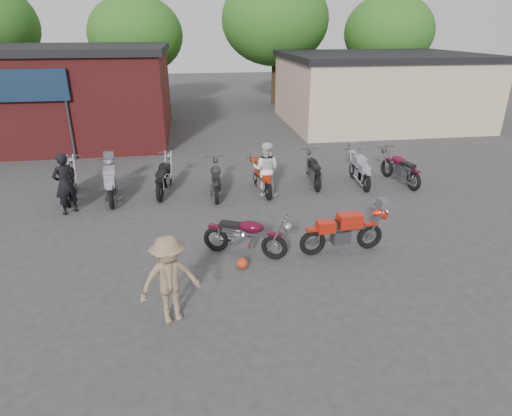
{
  "coord_description": "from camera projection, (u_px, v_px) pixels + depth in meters",
  "views": [
    {
      "loc": [
        -1.92,
        -8.12,
        5.08
      ],
      "look_at": [
        -0.42,
        1.57,
        0.9
      ],
      "focal_mm": 30.0,
      "sensor_mm": 36.0,
      "label": 1
    }
  ],
  "objects": [
    {
      "name": "ground",
      "position": [
        285.0,
        270.0,
        9.65
      ],
      "size": [
        90.0,
        90.0,
        0.0
      ],
      "primitive_type": "plane",
      "color": "#323234"
    },
    {
      "name": "person_tan",
      "position": [
        170.0,
        280.0,
        7.7
      ],
      "size": [
        1.26,
        0.94,
        1.73
      ],
      "primitive_type": "imported",
      "rotation": [
        0.0,
        0.0,
        0.29
      ],
      "color": "#7C674D",
      "rests_on": "ground"
    },
    {
      "name": "stucco_building",
      "position": [
        377.0,
        91.0,
        23.79
      ],
      "size": [
        10.0,
        8.0,
        3.5
      ],
      "primitive_type": "cube",
      "color": "tan",
      "rests_on": "ground"
    },
    {
      "name": "row_bike_2",
      "position": [
        164.0,
        175.0,
        13.93
      ],
      "size": [
        1.01,
        2.22,
        1.24
      ],
      "primitive_type": null,
      "rotation": [
        0.0,
        0.0,
        1.43
      ],
      "color": "black",
      "rests_on": "ground"
    },
    {
      "name": "row_bike_0",
      "position": [
        69.0,
        179.0,
        13.5
      ],
      "size": [
        0.97,
        2.23,
        1.25
      ],
      "primitive_type": null,
      "rotation": [
        0.0,
        0.0,
        1.69
      ],
      "color": "black",
      "rests_on": "ground"
    },
    {
      "name": "tree_2",
      "position": [
        275.0,
        37.0,
        28.49
      ],
      "size": [
        7.04,
        7.04,
        8.8
      ],
      "primitive_type": null,
      "color": "#285717",
      "rests_on": "ground"
    },
    {
      "name": "person_light",
      "position": [
        266.0,
        169.0,
        13.63
      ],
      "size": [
        1.05,
        0.95,
        1.75
      ],
      "primitive_type": "imported",
      "rotation": [
        0.0,
        0.0,
        2.73
      ],
      "color": "silver",
      "rests_on": "ground"
    },
    {
      "name": "tree_3",
      "position": [
        387.0,
        46.0,
        29.85
      ],
      "size": [
        6.08,
        6.08,
        7.6
      ],
      "primitive_type": null,
      "color": "#285717",
      "rests_on": "ground"
    },
    {
      "name": "row_bike_1",
      "position": [
        110.0,
        181.0,
        13.38
      ],
      "size": [
        0.96,
        2.16,
        1.21
      ],
      "primitive_type": null,
      "rotation": [
        0.0,
        0.0,
        1.7
      ],
      "color": "#9698A3",
      "rests_on": "ground"
    },
    {
      "name": "row_bike_7",
      "position": [
        400.0,
        166.0,
        14.8
      ],
      "size": [
        1.03,
        2.18,
        1.21
      ],
      "primitive_type": null,
      "rotation": [
        0.0,
        0.0,
        1.74
      ],
      "color": "#560A2A",
      "rests_on": "ground"
    },
    {
      "name": "vintage_motorcycle",
      "position": [
        246.0,
        233.0,
        10.06
      ],
      "size": [
        2.1,
        1.44,
        1.17
      ],
      "primitive_type": null,
      "rotation": [
        0.0,
        0.0,
        -0.43
      ],
      "color": "#47081B",
      "rests_on": "ground"
    },
    {
      "name": "tree_1",
      "position": [
        137.0,
        50.0,
        27.5
      ],
      "size": [
        5.92,
        5.92,
        7.4
      ],
      "primitive_type": null,
      "color": "#285717",
      "rests_on": "ground"
    },
    {
      "name": "row_bike_4",
      "position": [
        262.0,
        176.0,
        13.99
      ],
      "size": [
        0.84,
        1.95,
        1.1
      ],
      "primitive_type": null,
      "rotation": [
        0.0,
        0.0,
        1.69
      ],
      "color": "#A6280D",
      "rests_on": "ground"
    },
    {
      "name": "row_bike_3",
      "position": [
        216.0,
        178.0,
        13.74
      ],
      "size": [
        0.79,
        2.07,
        1.18
      ],
      "primitive_type": null,
      "rotation": [
        0.0,
        0.0,
        1.51
      ],
      "color": "black",
      "rests_on": "ground"
    },
    {
      "name": "person_dark",
      "position": [
        65.0,
        184.0,
        12.27
      ],
      "size": [
        0.79,
        0.77,
        1.82
      ],
      "primitive_type": "imported",
      "rotation": [
        0.0,
        0.0,
        3.87
      ],
      "color": "black",
      "rests_on": "ground"
    },
    {
      "name": "brick_building",
      "position": [
        38.0,
        97.0,
        20.33
      ],
      "size": [
        12.0,
        8.0,
        4.0
      ],
      "primitive_type": "cube",
      "color": "maroon",
      "rests_on": "ground"
    },
    {
      "name": "helmet",
      "position": [
        243.0,
        263.0,
        9.7
      ],
      "size": [
        0.3,
        0.3,
        0.24
      ],
      "primitive_type": "ellipsoid",
      "rotation": [
        0.0,
        0.0,
        0.16
      ],
      "color": "#B12D12",
      "rests_on": "ground"
    },
    {
      "name": "row_bike_5",
      "position": [
        313.0,
        168.0,
        14.71
      ],
      "size": [
        0.81,
        2.04,
        1.16
      ],
      "primitive_type": null,
      "rotation": [
        0.0,
        0.0,
        1.49
      ],
      "color": "black",
      "rests_on": "ground"
    },
    {
      "name": "sportbike",
      "position": [
        344.0,
        229.0,
        10.24
      ],
      "size": [
        2.09,
        0.82,
        1.19
      ],
      "primitive_type": null,
      "rotation": [
        0.0,
        0.0,
        0.07
      ],
      "color": "red",
      "rests_on": "ground"
    },
    {
      "name": "row_bike_6",
      "position": [
        360.0,
        168.0,
        14.69
      ],
      "size": [
        0.76,
        2.02,
        1.15
      ],
      "primitive_type": null,
      "rotation": [
        0.0,
        0.0,
        1.52
      ],
      "color": "gray",
      "rests_on": "ground"
    }
  ]
}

